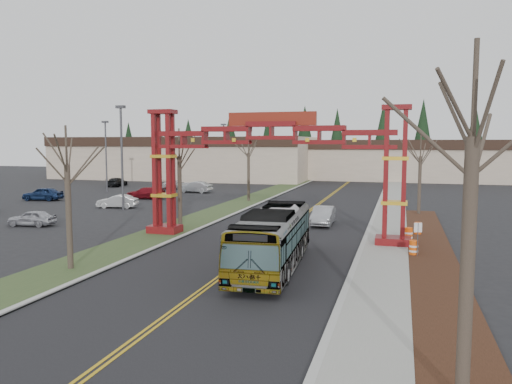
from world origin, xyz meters
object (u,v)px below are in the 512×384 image
at_px(parked_car_far_b, 177,184).
at_px(retail_building_west, 189,157).
at_px(retail_building_east, 411,159).
at_px(light_pole_far, 224,149).
at_px(transit_bus, 273,239).
at_px(barrel_mid, 408,235).
at_px(barrel_south, 414,248).
at_px(parked_car_far_c, 117,182).
at_px(parked_car_mid_a, 145,193).
at_px(light_pole_near, 122,150).
at_px(gateway_arch, 272,151).
at_px(street_sign, 418,233).
at_px(bare_tree_median_far, 249,153).
at_px(parked_car_mid_b, 43,194).
at_px(parked_car_far_a, 195,187).
at_px(bare_tree_median_mid, 179,157).
at_px(silver_sedan, 323,216).
at_px(parked_car_near_b, 117,201).
at_px(bare_tree_median_near, 67,165).
at_px(bare_tree_right_far, 420,157).
at_px(parked_car_near_a, 32,218).
at_px(bare_tree_right_near, 473,139).
at_px(barrel_north, 418,229).
at_px(light_pole_mid, 106,151).

bearing_deg(parked_car_far_b, retail_building_west, -53.07).
relative_size(retail_building_east, light_pole_far, 3.98).
height_order(transit_bus, barrel_mid, transit_bus).
xyz_separation_m(retail_building_west, barrel_south, (39.19, -56.57, -3.29)).
bearing_deg(parked_car_far_c, parked_car_mid_a, 124.03).
distance_m(retail_building_east, light_pole_near, 58.57).
height_order(gateway_arch, barrel_south, gateway_arch).
height_order(retail_building_east, light_pole_far, light_pole_far).
bearing_deg(gateway_arch, street_sign, -16.87).
relative_size(parked_car_far_b, bare_tree_median_far, 0.60).
relative_size(transit_bus, parked_car_far_b, 2.50).
distance_m(gateway_arch, parked_car_mid_b, 34.53).
height_order(parked_car_mid_a, parked_car_far_a, parked_car_far_a).
xyz_separation_m(retail_building_west, parked_car_mid_a, (9.68, -34.35, -3.08)).
bearing_deg(bare_tree_median_mid, transit_bus, -45.35).
bearing_deg(silver_sedan, parked_car_far_a, 132.52).
height_order(parked_car_near_b, light_pole_far, light_pole_far).
height_order(parked_car_mid_b, bare_tree_median_near, bare_tree_median_near).
height_order(retail_building_west, bare_tree_median_mid, bare_tree_median_mid).
bearing_deg(parked_car_far_b, bare_tree_median_near, 125.60).
bearing_deg(silver_sedan, transit_bus, -92.99).
xyz_separation_m(light_pole_far, barrel_mid, (28.12, -41.74, -5.03)).
height_order(parked_car_near_b, barrel_mid, parked_car_near_b).
distance_m(parked_car_mid_b, bare_tree_right_far, 40.98).
relative_size(parked_car_near_b, barrel_mid, 4.06).
relative_size(silver_sedan, parked_car_far_b, 1.00).
bearing_deg(retail_building_west, barrel_south, -55.29).
distance_m(silver_sedan, parked_car_near_a, 23.11).
distance_m(silver_sedan, parked_car_mid_a, 26.04).
bearing_deg(transit_bus, bare_tree_right_near, -60.37).
xyz_separation_m(bare_tree_median_near, light_pole_far, (-11.17, 54.04, 0.10)).
xyz_separation_m(retail_building_west, bare_tree_right_far, (40.00, -38.97, 1.53)).
bearing_deg(light_pole_near, bare_tree_median_mid, -38.68).
bearing_deg(bare_tree_right_far, parked_car_near_b, -173.10).
distance_m(parked_car_near_b, parked_car_mid_b, 12.20).
relative_size(bare_tree_median_far, barrel_north, 8.00).
bearing_deg(bare_tree_median_far, parked_car_near_a, -119.26).
distance_m(parked_car_near_a, street_sign, 29.10).
relative_size(barrel_south, barrel_mid, 0.96).
bearing_deg(parked_car_mid_b, bare_tree_median_near, 32.86).
bearing_deg(parked_car_far_c, parked_car_near_a, 103.50).
xyz_separation_m(parked_car_far_c, barrel_north, (42.21, -28.97, -0.18)).
xyz_separation_m(gateway_arch, parked_car_far_c, (-32.59, 33.28, -5.33)).
bearing_deg(bare_tree_median_near, bare_tree_right_far, 55.05).
xyz_separation_m(bare_tree_median_near, barrel_mid, (16.95, 12.30, -4.92)).
height_order(light_pole_near, street_sign, light_pole_near).
relative_size(bare_tree_median_near, light_pole_mid, 0.80).
xyz_separation_m(silver_sedan, parked_car_far_a, (-20.06, 20.94, 0.01)).
bearing_deg(retail_building_west, parked_car_far_c, -97.14).
xyz_separation_m(bare_tree_median_near, bare_tree_median_far, (0.00, 31.41, -0.04)).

